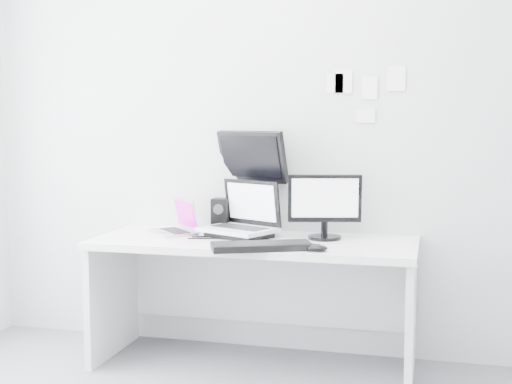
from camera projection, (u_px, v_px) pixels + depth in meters
back_wall at (268, 128)px, 4.14m from camera, size 3.60×0.00×3.60m
desk at (253, 303)px, 3.90m from camera, size 1.80×0.70×0.73m
macbook at (173, 216)px, 4.04m from camera, size 0.36×0.36×0.22m
speaker at (221, 215)px, 4.15m from camera, size 0.13×0.13×0.20m
dell_laptop at (238, 208)px, 3.92m from camera, size 0.49×0.45×0.33m
rear_monitor at (254, 180)px, 4.15m from camera, size 0.48×0.31×0.62m
samsung_monitor at (325, 206)px, 3.86m from camera, size 0.44×0.28×0.38m
keyboard at (261, 246)px, 3.56m from camera, size 0.54×0.37×0.03m
mouse at (317, 248)px, 3.50m from camera, size 0.12×0.09×0.03m
wall_note_0 at (344, 81)px, 3.99m from camera, size 0.10×0.00×0.14m
wall_note_1 at (370, 88)px, 3.96m from camera, size 0.09×0.00×0.13m
wall_note_2 at (396, 79)px, 3.92m from camera, size 0.10×0.00×0.14m
wall_note_3 at (366, 116)px, 3.98m from camera, size 0.11×0.00×0.08m
wall_note_4 at (335, 83)px, 4.01m from camera, size 0.10×0.00×0.11m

